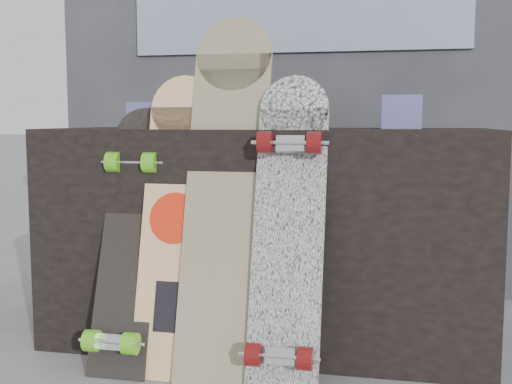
% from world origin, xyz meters
% --- Properties ---
extents(vendor_table, '(1.60, 0.60, 0.80)m').
position_xyz_m(vendor_table, '(0.00, 0.50, 0.40)').
color(vendor_table, black).
rests_on(vendor_table, ground).
extents(booth, '(2.40, 0.22, 2.20)m').
position_xyz_m(booth, '(0.00, 1.35, 1.10)').
color(booth, '#303135').
rests_on(booth, ground).
extents(merch_box_purple, '(0.18, 0.12, 0.10)m').
position_xyz_m(merch_box_purple, '(-0.45, 0.54, 0.85)').
color(merch_box_purple, navy).
rests_on(merch_box_purple, vendor_table).
extents(merch_box_small, '(0.14, 0.14, 0.12)m').
position_xyz_m(merch_box_small, '(0.48, 0.58, 0.86)').
color(merch_box_small, navy).
rests_on(merch_box_small, vendor_table).
extents(merch_box_flat, '(0.22, 0.10, 0.06)m').
position_xyz_m(merch_box_flat, '(0.03, 0.58, 0.83)').
color(merch_box_flat, '#D1B78C').
rests_on(merch_box_flat, vendor_table).
extents(longboard_geisha, '(0.23, 0.28, 0.99)m').
position_xyz_m(longboard_geisha, '(-0.25, 0.18, 0.52)').
color(longboard_geisha, beige).
rests_on(longboard_geisha, ground).
extents(longboard_celtic, '(0.26, 0.36, 1.18)m').
position_xyz_m(longboard_celtic, '(-0.08, 0.20, 0.63)').
color(longboard_celtic, beige).
rests_on(longboard_celtic, ground).
extents(longboard_cascadia, '(0.23, 0.34, 0.98)m').
position_xyz_m(longboard_cascadia, '(0.14, 0.12, 0.50)').
color(longboard_cascadia, white).
rests_on(longboard_cascadia, ground).
extents(skateboard_dark, '(0.20, 0.37, 0.88)m').
position_xyz_m(skateboard_dark, '(-0.41, 0.17, 0.45)').
color(skateboard_dark, black).
rests_on(skateboard_dark, ground).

